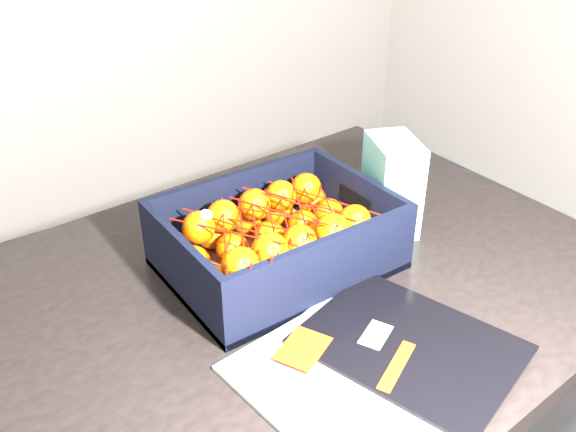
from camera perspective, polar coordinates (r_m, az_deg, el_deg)
table at (r=1.04m, az=-2.49°, el=-11.48°), size 1.25×0.87×0.75m
magazine_stack at (r=0.86m, az=8.13°, el=-13.46°), size 0.38×0.33×0.02m
produce_crate at (r=1.02m, az=-0.97°, el=-2.75°), size 0.36×0.27×0.12m
clementine_heap at (r=1.01m, az=-1.08°, el=-2.04°), size 0.33×0.25×0.10m
mesh_net at (r=0.98m, az=-1.11°, el=-0.22°), size 0.29×0.23×0.09m
retail_carton at (r=1.12m, az=9.51°, el=2.81°), size 0.11×0.14×0.17m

